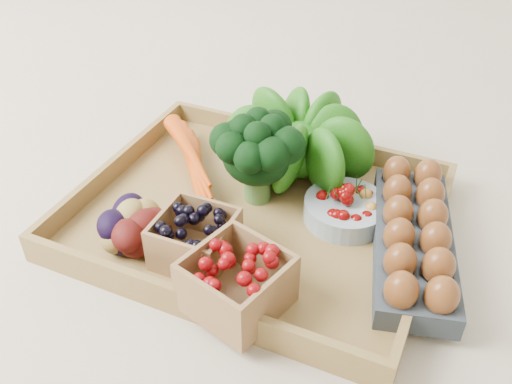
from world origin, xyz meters
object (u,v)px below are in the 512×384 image
at_px(tray, 256,218).
at_px(cherry_bowl, 345,210).
at_px(broccoli, 258,170).
at_px(egg_carton, 412,242).

distance_m(tray, cherry_bowl, 0.14).
distance_m(broccoli, egg_carton, 0.26).
height_order(tray, egg_carton, egg_carton).
bearing_deg(egg_carton, broccoli, 160.05).
bearing_deg(egg_carton, tray, 169.05).
height_order(tray, broccoli, broccoli).
height_order(broccoli, egg_carton, broccoli).
bearing_deg(broccoli, egg_carton, -5.56).
distance_m(tray, egg_carton, 0.25).
bearing_deg(tray, cherry_bowl, 20.01).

